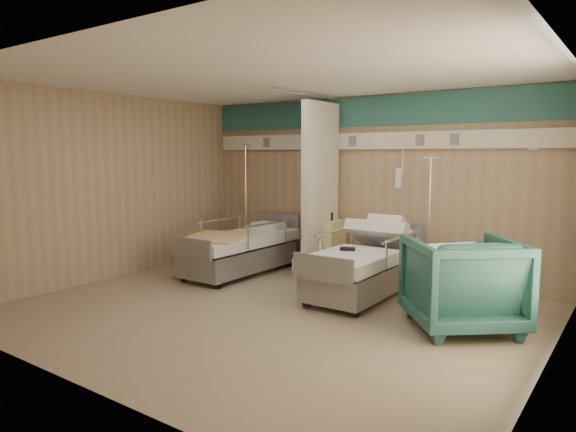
{
  "coord_description": "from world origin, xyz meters",
  "views": [
    {
      "loc": [
        3.67,
        -4.8,
        1.9
      ],
      "look_at": [
        -0.16,
        0.6,
        1.1
      ],
      "focal_mm": 32.0,
      "sensor_mm": 36.0,
      "label": 1
    }
  ],
  "objects": [
    {
      "name": "waffle_blanket",
      "position": [
        2.07,
        0.66,
        1.06
      ],
      "size": [
        0.86,
        0.87,
        0.07
      ],
      "primitive_type": "cube",
      "rotation": [
        0.0,
        0.0,
        4.0
      ],
      "color": "white",
      "rests_on": "visitor_armchair"
    },
    {
      "name": "bed_right",
      "position": [
        0.6,
        1.3,
        0.32
      ],
      "size": [
        1.0,
        2.16,
        0.63
      ],
      "primitive_type": null,
      "color": "silver",
      "rests_on": "ground"
    },
    {
      "name": "bed_left",
      "position": [
        -1.6,
        1.3,
        0.32
      ],
      "size": [
        1.0,
        2.16,
        0.63
      ],
      "primitive_type": null,
      "color": "silver",
      "rests_on": "ground"
    },
    {
      "name": "visitor_armchair",
      "position": [
        2.07,
        0.72,
        0.51
      ],
      "size": [
        1.55,
        1.56,
        1.02
      ],
      "primitive_type": "imported",
      "rotation": [
        0.0,
        0.0,
        3.83
      ],
      "color": "#20524B",
      "rests_on": "ground"
    },
    {
      "name": "bedside_cabinet",
      "position": [
        -0.55,
        2.2,
        0.42
      ],
      "size": [
        0.5,
        0.48,
        0.85
      ],
      "primitive_type": "cube",
      "color": "#F6EC99",
      "rests_on": "ground"
    },
    {
      "name": "iv_stand_left",
      "position": [
        -2.1,
        2.06,
        0.42
      ],
      "size": [
        0.37,
        0.37,
        2.06
      ],
      "rotation": [
        0.0,
        0.0,
        -0.4
      ],
      "color": "silver",
      "rests_on": "ground"
    },
    {
      "name": "iv_stand_right",
      "position": [
        1.19,
        2.06,
        0.38
      ],
      "size": [
        0.33,
        0.33,
        1.86
      ],
      "rotation": [
        0.0,
        0.0,
        0.23
      ],
      "color": "silver",
      "rests_on": "ground"
    },
    {
      "name": "call_remote",
      "position": [
        0.45,
        1.1,
        0.65
      ],
      "size": [
        0.22,
        0.15,
        0.04
      ],
      "primitive_type": "cube",
      "rotation": [
        0.0,
        0.0,
        0.36
      ],
      "color": "black",
      "rests_on": "bed_right"
    },
    {
      "name": "white_cup",
      "position": [
        -0.68,
        2.23,
        0.91
      ],
      "size": [
        0.09,
        0.09,
        0.12
      ],
      "primitive_type": "cylinder",
      "rotation": [
        0.0,
        0.0,
        -0.08
      ],
      "color": "white",
      "rests_on": "bedside_cabinet"
    },
    {
      "name": "tan_blanket",
      "position": [
        -1.67,
        0.84,
        0.65
      ],
      "size": [
        1.12,
        1.26,
        0.04
      ],
      "primitive_type": "cube",
      "rotation": [
        0.0,
        0.0,
        0.31
      ],
      "color": "tan",
      "rests_on": "bed_left"
    },
    {
      "name": "toiletry_bag",
      "position": [
        -0.56,
        2.18,
        0.91
      ],
      "size": [
        0.28,
        0.23,
        0.13
      ],
      "primitive_type": "cube",
      "rotation": [
        0.0,
        0.0,
        -0.37
      ],
      "color": "black",
      "rests_on": "bedside_cabinet"
    },
    {
      "name": "ground",
      "position": [
        0.0,
        0.0,
        0.0
      ],
      "size": [
        6.0,
        5.0,
        0.0
      ],
      "primitive_type": "cube",
      "color": "gray",
      "rests_on": "ground"
    },
    {
      "name": "room_walls",
      "position": [
        -0.03,
        0.25,
        1.86
      ],
      "size": [
        6.04,
        5.04,
        2.82
      ],
      "color": "tan",
      "rests_on": "ground"
    }
  ]
}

